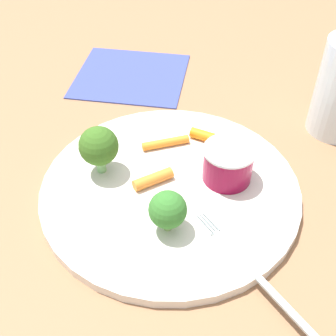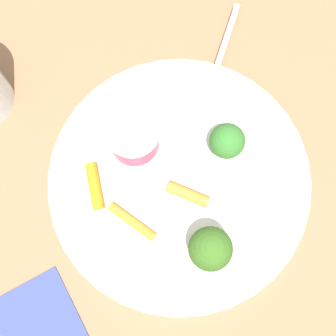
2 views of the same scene
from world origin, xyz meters
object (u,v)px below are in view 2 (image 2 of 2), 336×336
Objects in this scene: carrot_stick_0 at (132,222)px; fork at (216,70)px; sauce_cup at (134,137)px; carrot_stick_2 at (95,186)px; carrot_stick_1 at (188,194)px; broccoli_floret_1 at (210,249)px; plate at (179,181)px; broccoli_floret_0 at (227,141)px.

carrot_stick_0 is 0.20m from fork.
carrot_stick_2 is at bearing -48.70° from sauce_cup.
carrot_stick_0 is 1.25× the size of carrot_stick_1.
broccoli_floret_1 is at bearing 9.41° from carrot_stick_1.
plate is 5.02× the size of sauce_cup.
carrot_stick_1 is at bearing 106.93° from carrot_stick_0.
sauce_cup is 0.09m from carrot_stick_0.
broccoli_floret_1 is (0.08, 0.02, 0.04)m from plate.
fork is (-0.12, 0.06, 0.01)m from plate.
broccoli_floret_1 is 0.09m from carrot_stick_0.
carrot_stick_0 is at bearing -10.07° from sauce_cup.
broccoli_floret_0 is 0.07m from carrot_stick_1.
carrot_stick_1 is at bearing -22.30° from fork.
fork is (-0.09, 0.01, -0.03)m from broccoli_floret_0.
sauce_cup is 0.07m from carrot_stick_2.
broccoli_floret_0 is at bearing 132.88° from carrot_stick_1.
carrot_stick_1 reaches higher than plate.
carrot_stick_2 is 0.32× the size of fork.
carrot_stick_1 reaches higher than fork.
carrot_stick_1 is (0.07, 0.05, -0.01)m from sauce_cup.
carrot_stick_1 is at bearing -170.59° from broccoli_floret_1.
carrot_stick_2 is (-0.04, -0.03, 0.00)m from carrot_stick_0.
plate is 5.71× the size of carrot_stick_2.
carrot_stick_0 is at bearing -56.69° from plate.
broccoli_floret_0 is (0.02, 0.10, 0.01)m from sauce_cup.
carrot_stick_1 reaches higher than carrot_stick_0.
fork reaches higher than plate.
plate is 0.07m from carrot_stick_0.
sauce_cup reaches higher than fork.
broccoli_floret_0 is 0.12m from broccoli_floret_1.
broccoli_floret_1 is 1.27× the size of carrot_stick_1.
carrot_stick_0 is 0.37× the size of fork.
broccoli_floret_1 is at bearing 59.62° from carrot_stick_0.
sauce_cup reaches higher than carrot_stick_2.
broccoli_floret_0 is at bearing 76.82° from sauce_cup.
carrot_stick_0 reaches higher than fork.
fork is at bearing 157.70° from carrot_stick_1.
broccoli_floret_1 is 0.21m from fork.
plate is at bearing -168.61° from broccoli_floret_1.
broccoli_floret_0 reaches higher than plate.
sauce_cup is at bearing -55.87° from fork.
broccoli_floret_1 is at bearing 51.09° from carrot_stick_2.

